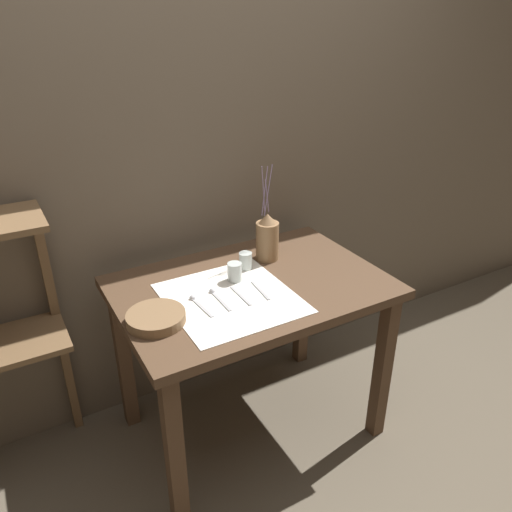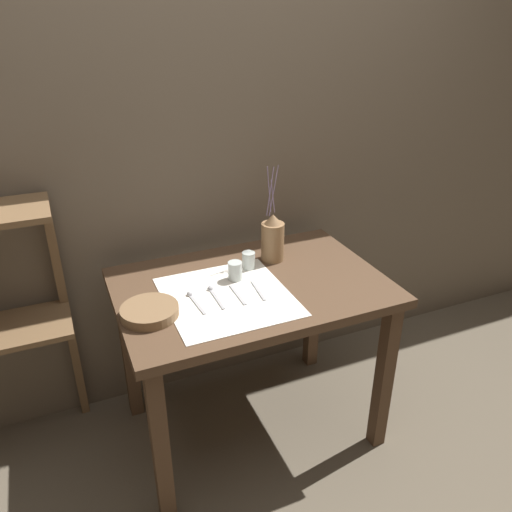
% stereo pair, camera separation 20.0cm
% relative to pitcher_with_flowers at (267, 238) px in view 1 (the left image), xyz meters
% --- Properties ---
extents(ground_plane, '(12.00, 12.00, 0.00)m').
position_rel_pitcher_with_flowers_xyz_m(ground_plane, '(-0.17, -0.16, -0.89)').
color(ground_plane, brown).
extents(stone_wall_back, '(7.00, 0.06, 2.40)m').
position_rel_pitcher_with_flowers_xyz_m(stone_wall_back, '(-0.17, 0.32, 0.31)').
color(stone_wall_back, brown).
rests_on(stone_wall_back, ground_plane).
extents(wooden_table, '(1.10, 0.75, 0.78)m').
position_rel_pitcher_with_flowers_xyz_m(wooden_table, '(-0.17, -0.16, -0.22)').
color(wooden_table, '#4C3523').
rests_on(wooden_table, ground_plane).
extents(linen_cloth, '(0.48, 0.51, 0.00)m').
position_rel_pitcher_with_flowers_xyz_m(linen_cloth, '(-0.30, -0.23, -0.10)').
color(linen_cloth, white).
rests_on(linen_cloth, wooden_table).
extents(pitcher_with_flowers, '(0.10, 0.10, 0.43)m').
position_rel_pitcher_with_flowers_xyz_m(pitcher_with_flowers, '(0.00, 0.00, 0.00)').
color(pitcher_with_flowers, olive).
rests_on(pitcher_with_flowers, wooden_table).
extents(wooden_bowl, '(0.21, 0.21, 0.04)m').
position_rel_pitcher_with_flowers_xyz_m(wooden_bowl, '(-0.61, -0.24, -0.08)').
color(wooden_bowl, brown).
rests_on(wooden_bowl, wooden_table).
extents(glass_tumbler_near, '(0.06, 0.06, 0.08)m').
position_rel_pitcher_with_flowers_xyz_m(glass_tumbler_near, '(-0.22, -0.11, -0.06)').
color(glass_tumbler_near, '#B7C1BC').
rests_on(glass_tumbler_near, wooden_table).
extents(glass_tumbler_far, '(0.06, 0.06, 0.07)m').
position_rel_pitcher_with_flowers_xyz_m(glass_tumbler_far, '(-0.13, -0.04, -0.06)').
color(glass_tumbler_far, '#B7C1BC').
rests_on(glass_tumbler_far, wooden_table).
extents(spoon_inner, '(0.03, 0.17, 0.02)m').
position_rel_pitcher_with_flowers_xyz_m(spoon_inner, '(-0.43, -0.19, -0.09)').
color(spoon_inner, '#A8A8AD').
rests_on(spoon_inner, wooden_table).
extents(spoon_outer, '(0.02, 0.17, 0.02)m').
position_rel_pitcher_with_flowers_xyz_m(spoon_outer, '(-0.35, -0.18, -0.09)').
color(spoon_outer, '#A8A8AD').
rests_on(spoon_outer, wooden_table).
extents(knife_center, '(0.01, 0.16, 0.00)m').
position_rel_pitcher_with_flowers_xyz_m(knife_center, '(-0.26, -0.24, -0.10)').
color(knife_center, '#A8A8AD').
rests_on(knife_center, wooden_table).
extents(fork_outer, '(0.03, 0.16, 0.00)m').
position_rel_pitcher_with_flowers_xyz_m(fork_outer, '(-0.17, -0.24, -0.10)').
color(fork_outer, '#A8A8AD').
rests_on(fork_outer, wooden_table).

